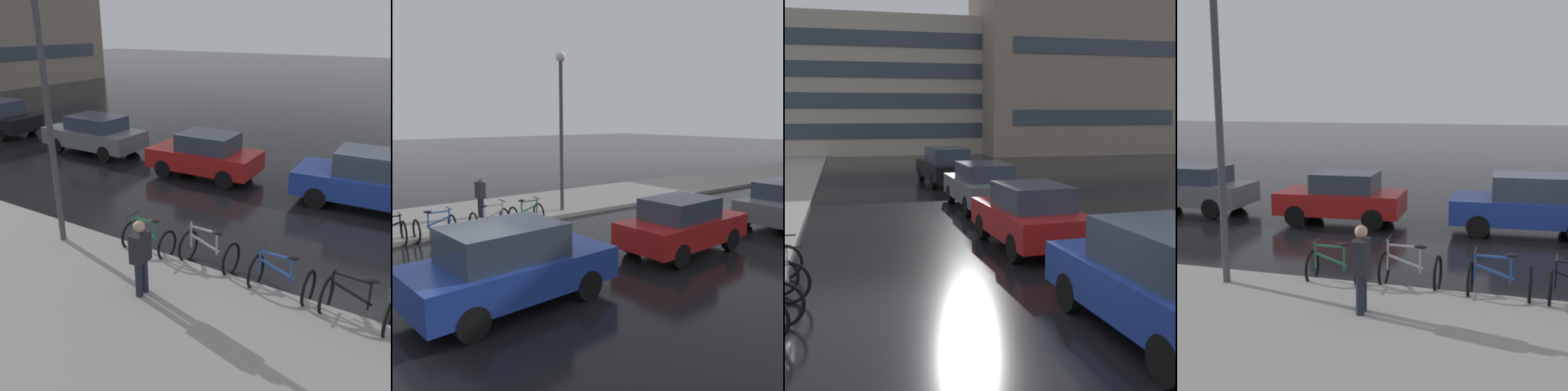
# 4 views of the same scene
# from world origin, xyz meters

# --- Properties ---
(ground_plane) EXTENTS (140.00, 140.00, 0.00)m
(ground_plane) POSITION_xyz_m (0.00, 0.00, 0.00)
(ground_plane) COLOR black
(bicycle_nearest) EXTENTS (0.81, 1.44, 1.00)m
(bicycle_nearest) POSITION_xyz_m (-3.70, -1.25, 0.51)
(bicycle_nearest) COLOR black
(bicycle_nearest) RESTS_ON ground
(bicycle_second) EXTENTS (0.76, 1.16, 0.96)m
(bicycle_second) POSITION_xyz_m (-3.59, 0.34, 0.41)
(bicycle_second) COLOR black
(bicycle_second) RESTS_ON ground
(bicycle_third) EXTENTS (0.78, 1.17, 1.03)m
(bicycle_third) POSITION_xyz_m (-3.41, 2.08, 0.41)
(bicycle_third) COLOR black
(bicycle_third) RESTS_ON ground
(bicycle_farthest) EXTENTS (0.72, 1.09, 0.92)m
(bicycle_farthest) POSITION_xyz_m (-3.60, 3.57, 0.39)
(bicycle_farthest) COLOR black
(bicycle_farthest) RESTS_ON ground
(car_blue) EXTENTS (2.11, 4.28, 1.67)m
(car_blue) POSITION_xyz_m (2.04, -0.12, 0.84)
(car_blue) COLOR navy
(car_blue) RESTS_ON ground
(car_red) EXTENTS (2.01, 3.88, 1.56)m
(car_red) POSITION_xyz_m (1.88, 5.35, 0.79)
(car_red) COLOR #AD1919
(car_red) RESTS_ON ground
(car_grey) EXTENTS (1.93, 4.27, 1.55)m
(car_grey) POSITION_xyz_m (2.12, 10.83, 0.79)
(car_grey) COLOR slate
(car_grey) RESTS_ON ground
(pedestrian) EXTENTS (0.41, 0.25, 1.67)m
(pedestrian) POSITION_xyz_m (-5.12, 2.56, 0.94)
(pedestrian) COLOR #1E2333
(pedestrian) RESTS_ON ground
(streetlamp) EXTENTS (0.38, 0.38, 6.16)m
(streetlamp) POSITION_xyz_m (-4.34, 5.63, 3.93)
(streetlamp) COLOR #424247
(streetlamp) RESTS_ON ground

